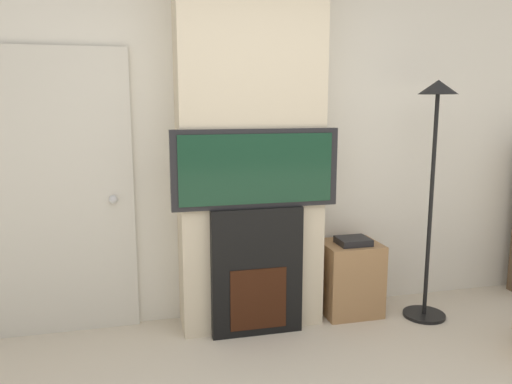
% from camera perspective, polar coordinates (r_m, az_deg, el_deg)
% --- Properties ---
extents(wall_back, '(6.00, 0.06, 2.70)m').
position_cam_1_polar(wall_back, '(3.73, -1.47, 6.13)').
color(wall_back, silver).
rests_on(wall_back, ground_plane).
extents(chimney_breast, '(1.01, 0.37, 2.70)m').
position_cam_1_polar(chimney_breast, '(3.52, -0.72, 5.90)').
color(chimney_breast, beige).
rests_on(chimney_breast, ground_plane).
extents(fireplace, '(0.64, 0.15, 0.91)m').
position_cam_1_polar(fireplace, '(3.53, 0.00, -9.05)').
color(fireplace, black).
rests_on(fireplace, ground_plane).
extents(television, '(1.15, 0.07, 0.54)m').
position_cam_1_polar(television, '(3.36, 0.01, 2.69)').
color(television, black).
rests_on(television, fireplace).
extents(floor_lamp, '(0.31, 0.31, 1.77)m').
position_cam_1_polar(floor_lamp, '(3.83, 19.68, 4.09)').
color(floor_lamp, black).
rests_on(floor_lamp, ground_plane).
extents(media_stand, '(0.43, 0.38, 0.61)m').
position_cam_1_polar(media_stand, '(3.97, 10.67, -9.52)').
color(media_stand, '#997047').
rests_on(media_stand, ground_plane).
extents(entry_door, '(0.94, 0.09, 1.98)m').
position_cam_1_polar(entry_door, '(3.66, -21.16, -0.30)').
color(entry_door, beige).
rests_on(entry_door, ground_plane).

